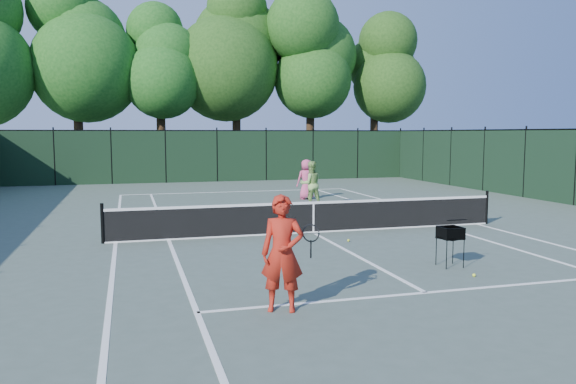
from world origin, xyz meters
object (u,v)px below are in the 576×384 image
object	(u,v)px
coach	(283,253)
loose_ball_near_cart	(474,275)
ball_hopper	(450,233)
loose_ball_midcourt	(349,240)
player_green	(311,184)
player_pink	(306,179)

from	to	relation	value
coach	loose_ball_near_cart	distance (m)	4.49
coach	ball_hopper	world-z (taller)	coach
coach	loose_ball_near_cart	xyz separation A→B (m)	(4.27, 1.02, -0.91)
coach	loose_ball_midcourt	distance (m)	6.14
coach	player_green	distance (m)	12.97
player_pink	player_green	size ratio (longest dim) A/B	0.97
coach	player_pink	size ratio (longest dim) A/B	1.09
ball_hopper	loose_ball_midcourt	size ratio (longest dim) A/B	12.82
player_pink	loose_ball_near_cart	size ratio (longest dim) A/B	25.62
ball_hopper	loose_ball_near_cart	xyz separation A→B (m)	(-0.01, -0.91, -0.70)
player_pink	loose_ball_near_cart	world-z (taller)	player_pink
coach	loose_ball_near_cart	bearing A→B (deg)	32.97
player_pink	loose_ball_midcourt	bearing A→B (deg)	73.63
player_green	ball_hopper	world-z (taller)	player_green
ball_hopper	player_green	bearing A→B (deg)	68.08
player_green	loose_ball_midcourt	xyz separation A→B (m)	(-1.26, -7.03, -0.86)
loose_ball_near_cart	loose_ball_midcourt	xyz separation A→B (m)	(-1.04, 4.12, 0.00)
loose_ball_midcourt	loose_ball_near_cart	bearing A→B (deg)	-75.85
loose_ball_near_cart	player_pink	bearing A→B (deg)	86.51
ball_hopper	coach	bearing A→B (deg)	-176.48
ball_hopper	loose_ball_near_cart	bearing A→B (deg)	-111.22
loose_ball_near_cart	ball_hopper	bearing A→B (deg)	89.50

